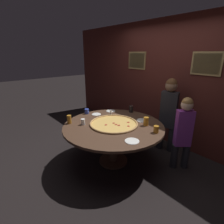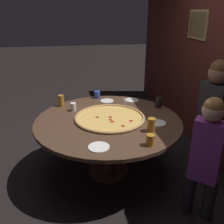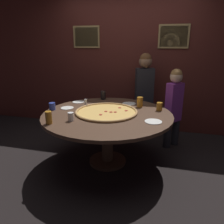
{
  "view_description": "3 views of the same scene",
  "coord_description": "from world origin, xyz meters",
  "px_view_note": "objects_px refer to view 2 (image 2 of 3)",
  "views": [
    {
      "loc": [
        2.12,
        -1.84,
        1.93
      ],
      "look_at": [
        -0.11,
        0.06,
        0.93
      ],
      "focal_mm": 28.0,
      "sensor_mm": 36.0,
      "label": 1
    },
    {
      "loc": [
        2.68,
        -0.42,
        1.96
      ],
      "look_at": [
        -0.06,
        0.06,
        0.81
      ],
      "focal_mm": 40.0,
      "sensor_mm": 36.0,
      "label": 2
    },
    {
      "loc": [
        0.75,
        -2.69,
        1.64
      ],
      "look_at": [
        0.08,
        -0.05,
        0.78
      ],
      "focal_mm": 35.0,
      "sensor_mm": 36.0,
      "label": 3
    }
  ],
  "objects_px": {
    "drink_cup_front_edge": "(159,102)",
    "white_plate_near_front": "(107,101)",
    "diner_far_left": "(206,154)",
    "drink_cup_far_left": "(61,101)",
    "dining_table": "(108,128)",
    "diner_side_left": "(212,117)",
    "white_plate_left_side": "(132,100)",
    "white_plate_right_side": "(99,147)",
    "drink_cup_far_right": "(73,107)",
    "drink_cup_near_left": "(97,95)",
    "drink_cup_centre_back": "(150,140)",
    "condiment_shaker": "(124,102)",
    "white_plate_far_back": "(157,123)",
    "drink_cup_near_right": "(151,125)",
    "giant_pizza": "(110,118)"
  },
  "relations": [
    {
      "from": "drink_cup_front_edge",
      "to": "white_plate_near_front",
      "type": "bearing_deg",
      "value": -119.07
    },
    {
      "from": "diner_far_left",
      "to": "drink_cup_far_left",
      "type": "bearing_deg",
      "value": -5.8
    },
    {
      "from": "dining_table",
      "to": "diner_side_left",
      "type": "xyz_separation_m",
      "value": [
        0.37,
        1.11,
        0.22
      ]
    },
    {
      "from": "drink_cup_far_left",
      "to": "white_plate_left_side",
      "type": "distance_m",
      "value": 1.0
    },
    {
      "from": "white_plate_right_side",
      "to": "drink_cup_far_left",
      "type": "bearing_deg",
      "value": -162.93
    },
    {
      "from": "dining_table",
      "to": "drink_cup_far_right",
      "type": "distance_m",
      "value": 0.55
    },
    {
      "from": "drink_cup_near_left",
      "to": "drink_cup_centre_back",
      "type": "height_order",
      "value": "drink_cup_centre_back"
    },
    {
      "from": "drink_cup_far_right",
      "to": "condiment_shaker",
      "type": "xyz_separation_m",
      "value": [
        -0.07,
        0.69,
        -0.0
      ]
    },
    {
      "from": "white_plate_left_side",
      "to": "white_plate_far_back",
      "type": "height_order",
      "value": "same"
    },
    {
      "from": "drink_cup_front_edge",
      "to": "white_plate_right_side",
      "type": "xyz_separation_m",
      "value": [
        0.9,
        -0.91,
        -0.07
      ]
    },
    {
      "from": "white_plate_far_back",
      "to": "diner_side_left",
      "type": "distance_m",
      "value": 0.61
    },
    {
      "from": "drink_cup_near_right",
      "to": "white_plate_near_front",
      "type": "xyz_separation_m",
      "value": [
        -1.01,
        -0.32,
        -0.07
      ]
    },
    {
      "from": "white_plate_left_side",
      "to": "white_plate_far_back",
      "type": "distance_m",
      "value": 0.8
    },
    {
      "from": "drink_cup_front_edge",
      "to": "diner_side_left",
      "type": "xyz_separation_m",
      "value": [
        0.64,
        0.39,
        0.03
      ]
    },
    {
      "from": "condiment_shaker",
      "to": "diner_side_left",
      "type": "relative_size",
      "value": 0.07
    },
    {
      "from": "dining_table",
      "to": "white_plate_near_front",
      "type": "bearing_deg",
      "value": 172.34
    },
    {
      "from": "giant_pizza",
      "to": "white_plate_near_front",
      "type": "relative_size",
      "value": 4.55
    },
    {
      "from": "drink_cup_far_left",
      "to": "white_plate_far_back",
      "type": "distance_m",
      "value": 1.32
    },
    {
      "from": "dining_table",
      "to": "drink_cup_near_right",
      "type": "distance_m",
      "value": 0.59
    },
    {
      "from": "drink_cup_centre_back",
      "to": "drink_cup_near_right",
      "type": "bearing_deg",
      "value": 159.87
    },
    {
      "from": "giant_pizza",
      "to": "drink_cup_far_left",
      "type": "distance_m",
      "value": 0.79
    },
    {
      "from": "drink_cup_far_right",
      "to": "drink_cup_centre_back",
      "type": "height_order",
      "value": "drink_cup_centre_back"
    },
    {
      "from": "white_plate_far_back",
      "to": "condiment_shaker",
      "type": "relative_size",
      "value": 2.17
    },
    {
      "from": "white_plate_left_side",
      "to": "drink_cup_far_left",
      "type": "bearing_deg",
      "value": -87.41
    },
    {
      "from": "drink_cup_front_edge",
      "to": "drink_cup_centre_back",
      "type": "distance_m",
      "value": 1.03
    },
    {
      "from": "giant_pizza",
      "to": "white_plate_far_back",
      "type": "distance_m",
      "value": 0.56
    },
    {
      "from": "drink_cup_front_edge",
      "to": "white_plate_left_side",
      "type": "xyz_separation_m",
      "value": [
        -0.33,
        -0.28,
        -0.07
      ]
    },
    {
      "from": "diner_side_left",
      "to": "condiment_shaker",
      "type": "bearing_deg",
      "value": 27.88
    },
    {
      "from": "white_plate_near_front",
      "to": "condiment_shaker",
      "type": "relative_size",
      "value": 1.91
    },
    {
      "from": "drink_cup_front_edge",
      "to": "white_plate_near_front",
      "type": "relative_size",
      "value": 0.76
    },
    {
      "from": "drink_cup_near_right",
      "to": "diner_side_left",
      "type": "distance_m",
      "value": 0.71
    },
    {
      "from": "drink_cup_front_edge",
      "to": "diner_far_left",
      "type": "relative_size",
      "value": 0.11
    },
    {
      "from": "white_plate_right_side",
      "to": "white_plate_far_back",
      "type": "xyz_separation_m",
      "value": [
        -0.42,
        0.72,
        0.0
      ]
    },
    {
      "from": "white_plate_left_side",
      "to": "condiment_shaker",
      "type": "distance_m",
      "value": 0.24
    },
    {
      "from": "drink_cup_near_left",
      "to": "drink_cup_far_right",
      "type": "bearing_deg",
      "value": -39.06
    },
    {
      "from": "white_plate_near_front",
      "to": "white_plate_left_side",
      "type": "bearing_deg",
      "value": 85.32
    },
    {
      "from": "condiment_shaker",
      "to": "diner_far_left",
      "type": "height_order",
      "value": "diner_far_left"
    },
    {
      "from": "white_plate_near_front",
      "to": "diner_side_left",
      "type": "distance_m",
      "value": 1.43
    },
    {
      "from": "white_plate_left_side",
      "to": "diner_far_left",
      "type": "xyz_separation_m",
      "value": [
        1.48,
        0.33,
        -0.02
      ]
    },
    {
      "from": "condiment_shaker",
      "to": "drink_cup_near_left",
      "type": "bearing_deg",
      "value": -139.11
    },
    {
      "from": "drink_cup_centre_back",
      "to": "white_plate_near_front",
      "type": "relative_size",
      "value": 0.61
    },
    {
      "from": "drink_cup_far_right",
      "to": "drink_cup_front_edge",
      "type": "bearing_deg",
      "value": 86.12
    },
    {
      "from": "white_plate_left_side",
      "to": "white_plate_far_back",
      "type": "relative_size",
      "value": 0.91
    },
    {
      "from": "dining_table",
      "to": "drink_cup_far_left",
      "type": "height_order",
      "value": "drink_cup_far_left"
    },
    {
      "from": "drink_cup_far_right",
      "to": "white_plate_far_back",
      "type": "distance_m",
      "value": 1.08
    },
    {
      "from": "white_plate_near_front",
      "to": "white_plate_far_back",
      "type": "height_order",
      "value": "same"
    },
    {
      "from": "drink_cup_far_right",
      "to": "white_plate_right_side",
      "type": "height_order",
      "value": "drink_cup_far_right"
    },
    {
      "from": "white_plate_right_side",
      "to": "diner_side_left",
      "type": "distance_m",
      "value": 1.33
    },
    {
      "from": "white_plate_far_back",
      "to": "diner_far_left",
      "type": "relative_size",
      "value": 0.17
    },
    {
      "from": "drink_cup_near_left",
      "to": "condiment_shaker",
      "type": "xyz_separation_m",
      "value": [
        0.38,
        0.33,
        -0.0
      ]
    }
  ]
}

